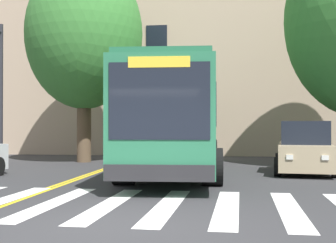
{
  "coord_description": "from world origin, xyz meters",
  "views": [
    {
      "loc": [
        1.84,
        -7.2,
        1.59
      ],
      "look_at": [
        -0.19,
        7.82,
        1.71
      ],
      "focal_mm": 50.0,
      "sensor_mm": 36.0,
      "label": 1
    }
  ],
  "objects_px": {
    "car_tan_far_lane": "(305,149)",
    "car_black_behind_bus": "(224,139)",
    "city_bus": "(177,119)",
    "street_tree_curbside_small": "(84,35)"
  },
  "relations": [
    {
      "from": "street_tree_curbside_small",
      "to": "city_bus",
      "type": "bearing_deg",
      "value": -38.32
    },
    {
      "from": "car_tan_far_lane",
      "to": "street_tree_curbside_small",
      "type": "relative_size",
      "value": 0.43
    },
    {
      "from": "car_tan_far_lane",
      "to": "car_black_behind_bus",
      "type": "relative_size",
      "value": 0.78
    },
    {
      "from": "car_tan_far_lane",
      "to": "street_tree_curbside_small",
      "type": "distance_m",
      "value": 10.57
    },
    {
      "from": "city_bus",
      "to": "car_tan_far_lane",
      "type": "relative_size",
      "value": 3.24
    },
    {
      "from": "car_tan_far_lane",
      "to": "car_black_behind_bus",
      "type": "distance_m",
      "value": 11.08
    },
    {
      "from": "car_tan_far_lane",
      "to": "city_bus",
      "type": "bearing_deg",
      "value": 178.22
    },
    {
      "from": "car_black_behind_bus",
      "to": "street_tree_curbside_small",
      "type": "distance_m",
      "value": 10.36
    },
    {
      "from": "car_black_behind_bus",
      "to": "car_tan_far_lane",
      "type": "bearing_deg",
      "value": -75.44
    },
    {
      "from": "city_bus",
      "to": "street_tree_curbside_small",
      "type": "xyz_separation_m",
      "value": [
        -4.45,
        3.51,
        3.7
      ]
    }
  ]
}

